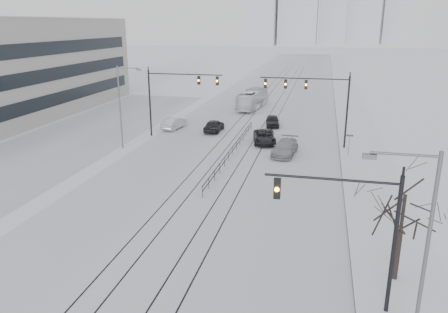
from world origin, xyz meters
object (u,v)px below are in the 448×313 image
sedan_nb_right (285,148)px  box_truck (252,99)px  traffic_mast_near (359,223)px  sedan_nb_far (273,121)px  bare_tree (404,204)px  sedan_nb_front (264,137)px  sedan_sb_inner (214,126)px  sedan_sb_outer (174,123)px

sedan_nb_right → box_truck: (-7.50, 25.05, 0.72)m
traffic_mast_near → sedan_nb_far: traffic_mast_near is taller
sedan_nb_right → sedan_nb_far: 13.28m
bare_tree → sedan_nb_front: size_ratio=1.16×
sedan_sb_inner → sedan_sb_outer: sedan_sb_inner is taller
traffic_mast_near → sedan_nb_front: traffic_mast_near is taller
sedan_nb_front → sedan_nb_right: bearing=-67.5°
bare_tree → box_truck: size_ratio=0.57×
sedan_nb_far → box_truck: 12.97m
traffic_mast_near → bare_tree: 3.85m
sedan_nb_front → box_truck: bearing=92.0°
bare_tree → sedan_nb_front: 28.80m
traffic_mast_near → sedan_nb_right: (-5.47, 25.34, -3.79)m
box_truck → sedan_nb_far: bearing=117.8°
sedan_nb_right → sedan_nb_far: sedan_nb_right is taller
sedan_nb_front → box_truck: box_truck is taller
sedan_sb_inner → sedan_nb_front: sedan_sb_inner is taller
sedan_nb_right → sedan_sb_inner: bearing=145.7°
sedan_sb_outer → box_truck: (7.71, 16.37, 0.73)m
sedan_sb_outer → bare_tree: bearing=135.2°
bare_tree → sedan_sb_outer: bare_tree is taller
traffic_mast_near → sedan_sb_outer: (-20.69, 34.02, -3.80)m
bare_tree → sedan_sb_outer: bearing=126.7°
traffic_mast_near → sedan_sb_inner: bearing=114.3°
sedan_sb_inner → sedan_nb_front: (7.01, -4.15, -0.06)m
box_truck → sedan_sb_outer: bearing=71.3°
traffic_mast_near → sedan_nb_front: size_ratio=1.34×
bare_tree → sedan_sb_inner: (-17.64, 30.65, -3.71)m
sedan_sb_inner → sedan_nb_right: 12.81m
bare_tree → sedan_nb_front: bare_tree is taller
sedan_sb_inner → box_truck: bearing=-95.9°
bare_tree → sedan_sb_outer: (-23.10, 31.02, -3.72)m
traffic_mast_near → sedan_nb_front: (-8.21, 29.50, -3.83)m
traffic_mast_near → bare_tree: size_ratio=1.15×
traffic_mast_near → bare_tree: (2.41, 3.00, -0.07)m
sedan_sb_inner → sedan_nb_far: sedan_sb_inner is taller
sedan_nb_right → sedan_nb_far: size_ratio=1.26×
traffic_mast_near → sedan_nb_right: size_ratio=1.31×
sedan_nb_right → sedan_nb_far: (-2.81, 12.98, -0.05)m
sedan_sb_inner → sedan_sb_outer: size_ratio=0.99×
traffic_mast_near → sedan_sb_inner: size_ratio=1.52×
bare_tree → sedan_nb_front: (-10.62, 26.50, -3.76)m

